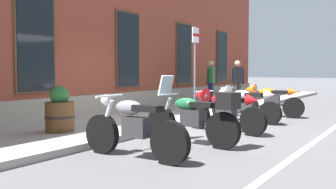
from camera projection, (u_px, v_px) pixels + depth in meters
The scene contains 12 objects.
ground_plane at pixel (182, 127), 9.41m from camera, with size 140.00×140.00×0.00m, color #4C4C4F.
sidewalk at pixel (131, 120), 10.28m from camera, with size 31.63×3.20×0.13m, color gray.
lane_stripe at pixel (317, 140), 7.68m from camera, with size 31.63×0.12×0.01m, color silver.
motorcycle_grey_naked at pixel (133, 128), 6.04m from camera, with size 0.62×2.08×1.01m.
motorcycle_green_touring at pixel (195, 116), 7.15m from camera, with size 0.65×2.11×1.32m.
motorcycle_red_sport at pixel (221, 108), 8.72m from camera, with size 0.72×2.14×1.00m.
motorcycle_white_sport at pixel (242, 102), 10.39m from camera, with size 0.65×2.11×1.01m.
motorcycle_orange_sport at pixel (268, 99), 11.59m from camera, with size 0.62×2.01×1.01m.
pedestrian_striped_shirt at pixel (211, 80), 14.30m from camera, with size 0.51×0.53×1.67m.
pedestrian_dark_jacket at pixel (237, 79), 14.76m from camera, with size 0.59×0.43×1.67m.
parking_sign at pixel (195, 58), 11.12m from camera, with size 0.36×0.07×2.57m.
barrel_planter at pixel (60, 112), 7.92m from camera, with size 0.63×0.63×0.97m.
Camera 1 is at (-8.02, -4.80, 1.41)m, focal length 40.48 mm.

